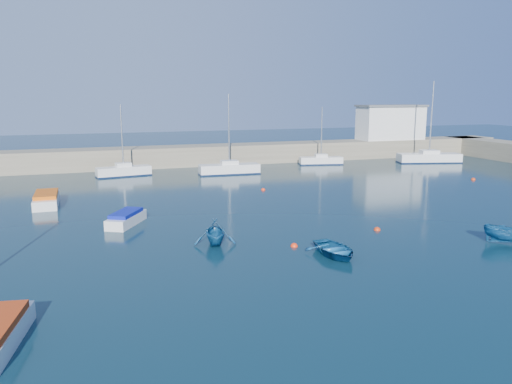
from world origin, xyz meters
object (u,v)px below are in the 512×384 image
object	(u,v)px
dinghy_center	(335,250)
dinghy_right	(511,234)
sailboat_6	(229,169)
dinghy_left	(215,232)
motorboat_1	(126,218)
motorboat_2	(46,199)
harbor_office	(391,123)
sailboat_8	(429,158)
sailboat_7	(321,160)
sailboat_5	(124,171)

from	to	relation	value
dinghy_center	dinghy_right	bearing A→B (deg)	-9.84
sailboat_6	dinghy_left	xyz separation A→B (m)	(-8.69, -27.48, 0.16)
motorboat_1	motorboat_2	size ratio (longest dim) A/B	0.78
harbor_office	dinghy_right	world-z (taller)	harbor_office
harbor_office	dinghy_center	world-z (taller)	harbor_office
motorboat_1	harbor_office	bearing A→B (deg)	64.71
sailboat_6	sailboat_8	distance (m)	29.55
dinghy_left	sailboat_7	bearing A→B (deg)	64.68
motorboat_2	dinghy_center	world-z (taller)	motorboat_2
sailboat_5	dinghy_right	bearing A→B (deg)	-158.37
harbor_office	dinghy_center	distance (m)	51.76
harbor_office	dinghy_center	size ratio (longest dim) A/B	2.70
sailboat_5	sailboat_8	bearing A→B (deg)	-101.03
sailboat_7	motorboat_2	distance (m)	37.33
motorboat_1	motorboat_2	world-z (taller)	motorboat_2
sailboat_6	sailboat_7	bearing A→B (deg)	-71.01
sailboat_6	sailboat_7	xyz separation A→B (m)	(14.19, 4.13, -0.08)
sailboat_6	dinghy_left	distance (m)	28.82
sailboat_7	dinghy_right	distance (m)	37.94
sailboat_6	sailboat_8	size ratio (longest dim) A/B	0.85
harbor_office	sailboat_5	bearing A→B (deg)	-170.53
motorboat_2	dinghy_right	size ratio (longest dim) A/B	1.66
sailboat_5	sailboat_8	size ratio (longest dim) A/B	0.74
sailboat_8	dinghy_left	distance (m)	47.70
sailboat_6	motorboat_1	bearing A→B (deg)	149.25
motorboat_2	harbor_office	bearing A→B (deg)	23.20
dinghy_center	harbor_office	bearing A→B (deg)	50.25
sailboat_6	sailboat_7	distance (m)	14.78
sailboat_6	sailboat_5	bearing A→B (deg)	81.48
sailboat_7	dinghy_center	bearing A→B (deg)	166.90
sailboat_5	motorboat_2	size ratio (longest dim) A/B	1.52
sailboat_5	dinghy_left	bearing A→B (deg)	177.49
dinghy_left	dinghy_right	size ratio (longest dim) A/B	0.94
motorboat_2	dinghy_center	distance (m)	26.64
harbor_office	dinghy_right	distance (m)	46.99
sailboat_5	sailboat_6	size ratio (longest dim) A/B	0.87
harbor_office	sailboat_8	distance (m)	9.31
sailboat_5	dinghy_right	size ratio (longest dim) A/B	2.52
motorboat_1	dinghy_right	xyz separation A→B (m)	(22.87, -12.85, 0.16)
sailboat_6	dinghy_left	bearing A→B (deg)	165.20
harbor_office	sailboat_7	xyz separation A→B (m)	(-14.18, -5.05, -4.52)
sailboat_7	motorboat_1	xyz separation A→B (m)	(-27.85, -24.77, -0.10)
sailboat_6	sailboat_8	xyz separation A→B (m)	(29.53, 1.06, 0.04)
dinghy_left	dinghy_right	world-z (taller)	dinghy_left
sailboat_6	harbor_office	bearing A→B (deg)	-69.31
motorboat_2	dinghy_left	world-z (taller)	dinghy_left
sailboat_8	dinghy_center	world-z (taller)	sailboat_8
sailboat_6	dinghy_center	size ratio (longest dim) A/B	2.56
motorboat_1	dinghy_left	bearing A→B (deg)	-24.67
sailboat_5	dinghy_left	xyz separation A→B (m)	(3.49, -29.90, 0.18)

